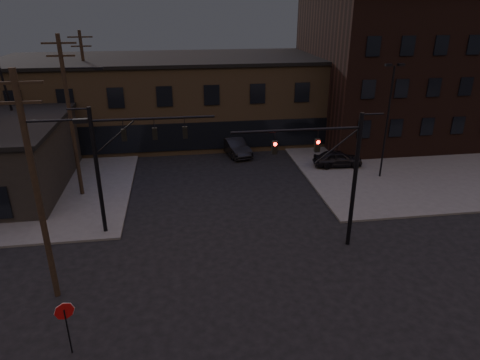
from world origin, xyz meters
The scene contains 15 objects.
ground centered at (0.00, 0.00, 0.00)m, with size 140.00×140.00×0.00m, color black.
sidewalk_ne centered at (22.00, 22.00, 0.07)m, with size 30.00×30.00×0.15m, color #474744.
building_row centered at (0.00, 28.00, 4.00)m, with size 40.00×12.00×8.00m, color brown.
building_right centered at (22.00, 26.00, 7.00)m, with size 22.00×16.00×14.00m, color black.
traffic_signal_near centered at (5.36, 4.50, 4.93)m, with size 7.12×0.24×8.00m.
traffic_signal_far centered at (-6.72, 8.00, 5.01)m, with size 7.12×0.24×8.00m.
stop_sign centered at (-8.00, -1.99, 1.84)m, with size 0.72×0.33×2.48m.
utility_pole_near centered at (-9.43, 2.00, 5.87)m, with size 3.70×0.28×11.00m.
utility_pole_mid centered at (-10.44, 14.00, 6.13)m, with size 3.70×0.28×11.50m.
utility_pole_far centered at (-11.50, 26.00, 5.78)m, with size 2.20×0.28×11.00m.
lot_light_a centered at (13.00, 14.00, 5.51)m, with size 1.50×0.28×9.14m.
lot_light_b centered at (19.00, 19.00, 5.51)m, with size 1.50×0.28×9.14m.
parked_car_lot_a centered at (10.35, 16.72, 0.86)m, with size 1.67×4.14×1.41m, color black.
parked_car_lot_b centered at (16.10, 19.69, 0.76)m, with size 1.70×4.19×1.21m, color #ABABAD.
car_crossing centered at (2.00, 21.49, 0.80)m, with size 1.69×4.84×1.60m, color black.
Camera 1 is at (-3.11, -16.40, 13.44)m, focal length 32.00 mm.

